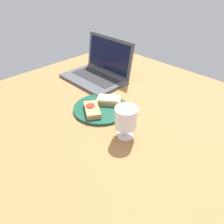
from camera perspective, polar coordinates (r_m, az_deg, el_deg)
wooden_table at (r=95.95cm, az=-0.85°, el=-2.28°), size 140.00×140.00×3.00cm
plate at (r=100.26cm, az=-2.92°, el=0.96°), size 25.21×25.21×1.23cm
sandwich_with_tomato at (r=96.34cm, az=-5.22°, el=0.61°), size 13.37×11.49×2.73cm
sandwich_with_cheese at (r=102.33cm, az=-0.84°, el=3.09°), size 13.12×12.13×2.96cm
wine_glass at (r=80.58cm, az=3.64°, el=-1.81°), size 8.44×8.44×12.96cm
laptop at (r=127.61cm, az=-3.62°, el=10.58°), size 35.24×26.09×21.75cm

